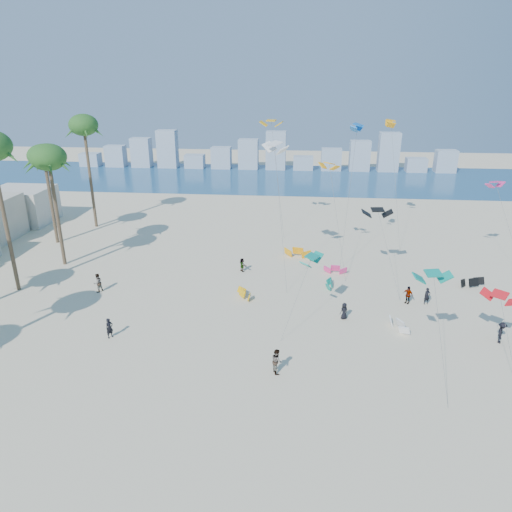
{
  "coord_description": "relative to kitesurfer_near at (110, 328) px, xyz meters",
  "views": [
    {
      "loc": [
        6.74,
        -24.66,
        20.45
      ],
      "look_at": [
        3.0,
        16.0,
        4.5
      ],
      "focal_mm": 33.0,
      "sensor_mm": 36.0,
      "label": 1
    }
  ],
  "objects": [
    {
      "name": "kitesurfers_far",
      "position": [
        16.6,
        7.55,
        0.0
      ],
      "size": [
        37.38,
        14.09,
        1.93
      ],
      "color": "black",
      "rests_on": "ground"
    },
    {
      "name": "grounded_kites",
      "position": [
        20.39,
        13.36,
        -0.43
      ],
      "size": [
        25.81,
        18.68,
        1.04
      ],
      "color": "#E4A40C",
      "rests_on": "ground"
    },
    {
      "name": "ocean",
      "position": [
        8.36,
        64.09,
        -0.87
      ],
      "size": [
        220.0,
        220.0,
        0.0
      ],
      "primitive_type": "plane",
      "color": "navy",
      "rests_on": "ground"
    },
    {
      "name": "ground",
      "position": [
        8.36,
        -7.91,
        -0.87
      ],
      "size": [
        220.0,
        220.0,
        0.0
      ],
      "primitive_type": "plane",
      "color": "beige",
      "rests_on": "ground"
    },
    {
      "name": "distant_skyline",
      "position": [
        7.17,
        74.09,
        2.22
      ],
      "size": [
        85.0,
        3.0,
        8.4
      ],
      "color": "#9EADBF",
      "rests_on": "ground"
    },
    {
      "name": "flying_kites",
      "position": [
        20.83,
        15.23,
        10.23
      ],
      "size": [
        29.48,
        37.3,
        15.98
      ],
      "color": "#0B8875",
      "rests_on": "ground"
    },
    {
      "name": "kitesurfer_near",
      "position": [
        0.0,
        0.0,
        0.0
      ],
      "size": [
        0.71,
        0.76,
        1.74
      ],
      "primitive_type": "imported",
      "rotation": [
        0.0,
        0.0,
        0.93
      ],
      "color": "black",
      "rests_on": "ground"
    },
    {
      "name": "kitesurfer_mid",
      "position": [
        13.94,
        -3.57,
        0.08
      ],
      "size": [
        1.0,
        1.12,
        1.91
      ],
      "primitive_type": "imported",
      "rotation": [
        0.0,
        0.0,
        1.92
      ],
      "color": "gray",
      "rests_on": "ground"
    }
  ]
}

